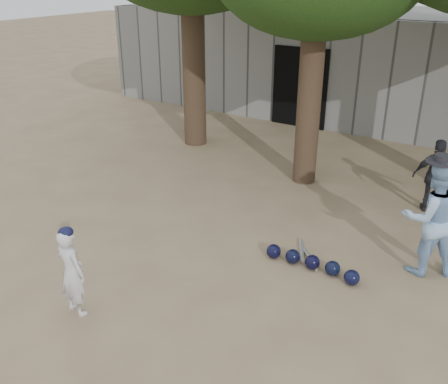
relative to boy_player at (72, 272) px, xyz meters
The scene contains 7 objects.
ground 1.65m from the boy_player, 85.67° to the left, with size 70.00×70.00×0.00m, color #937C5E.
boy_player is the anchor object (origin of this frame).
spectator_blue 5.05m from the boy_player, 43.60° to the left, with size 0.87×0.68×1.78m, color #98C0EB.
spectator_dark 6.56m from the boy_player, 59.57° to the left, with size 0.82×0.34×1.40m, color black.
back_building 11.90m from the boy_player, 89.45° to the left, with size 16.00×5.24×3.00m.
helmet_row 3.47m from the boy_player, 49.35° to the left, with size 1.51×0.31×0.23m.
bat_pile 3.59m from the boy_player, 55.75° to the left, with size 0.64×0.74×0.06m.
Camera 1 is at (4.42, -5.04, 4.20)m, focal length 40.00 mm.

